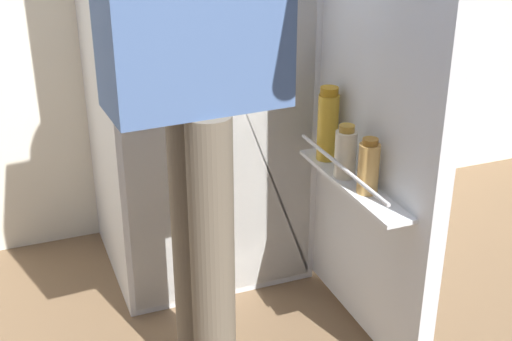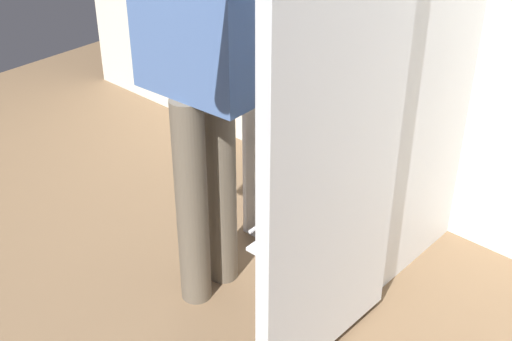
{
  "view_description": "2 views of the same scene",
  "coord_description": "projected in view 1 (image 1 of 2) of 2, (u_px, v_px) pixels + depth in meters",
  "views": [
    {
      "loc": [
        -0.66,
        -1.72,
        1.44
      ],
      "look_at": [
        -0.0,
        -0.05,
        0.62
      ],
      "focal_mm": 48.58,
      "sensor_mm": 36.0,
      "label": 1
    },
    {
      "loc": [
        1.44,
        -1.62,
        1.87
      ],
      "look_at": [
        0.06,
        -0.11,
        0.64
      ],
      "focal_mm": 49.12,
      "sensor_mm": 36.0,
      "label": 2
    }
  ],
  "objects": [
    {
      "name": "ground_plane",
      "position": [
        251.0,
        337.0,
        2.27
      ],
      "size": [
        5.63,
        5.63,
        0.0
      ],
      "primitive_type": "plane",
      "color": "brown"
    },
    {
      "name": "refrigerator",
      "position": [
        204.0,
        30.0,
        2.34
      ],
      "size": [
        0.74,
        1.3,
        1.81
      ],
      "color": "silver",
      "rests_on": "ground_plane"
    },
    {
      "name": "person",
      "position": [
        198.0,
        33.0,
        1.68
      ],
      "size": [
        0.58,
        0.76,
        1.72
      ],
      "color": "#665B4C",
      "rests_on": "ground_plane"
    }
  ]
}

